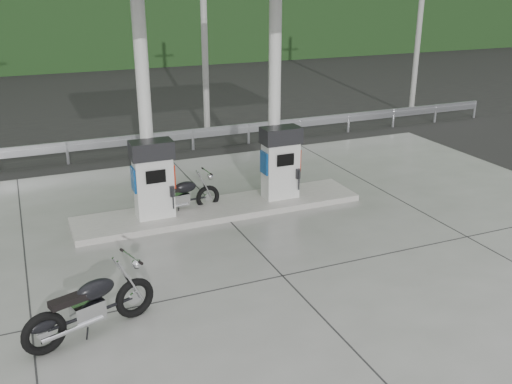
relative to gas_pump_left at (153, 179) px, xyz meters
name	(u,v)px	position (x,y,z in m)	size (l,w,h in m)	color
ground	(262,255)	(1.60, -2.50, -1.07)	(160.00, 160.00, 0.00)	black
forecourt_apron	(262,255)	(1.60, -2.50, -1.06)	(18.00, 14.00, 0.02)	slate
pump_island	(221,209)	(1.60, 0.00, -0.98)	(7.00, 1.40, 0.15)	gray
gas_pump_left	(153,179)	(0.00, 0.00, 0.00)	(0.95, 0.55, 1.80)	silver
gas_pump_right	(281,163)	(3.20, 0.00, 0.00)	(0.95, 0.55, 1.80)	silver
canopy_column_left	(145,106)	(0.00, 0.40, 1.60)	(0.30, 0.30, 5.00)	white
canopy_column_right	(275,96)	(3.20, 0.40, 1.60)	(0.30, 0.30, 5.00)	white
guardrail	(163,132)	(1.60, 5.50, -0.36)	(26.00, 0.16, 1.42)	gray
road	(141,129)	(1.60, 9.00, -1.07)	(60.00, 7.00, 0.01)	black
utility_pole_b	(204,21)	(3.60, 7.00, 2.93)	(0.22, 0.22, 8.00)	gray
utility_pole_c	(420,15)	(12.60, 7.00, 2.93)	(0.22, 0.22, 8.00)	gray
tree_band	(75,18)	(1.60, 27.50, 1.93)	(80.00, 6.00, 6.00)	black
forested_hills	(46,30)	(1.60, 57.50, -1.07)	(100.00, 40.00, 140.00)	black
motorcycle_left	(91,306)	(-1.99, -4.01, -0.56)	(2.09, 0.66, 0.99)	black
motorcycle_right	(182,197)	(0.71, 0.23, -0.62)	(1.83, 0.58, 0.87)	black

